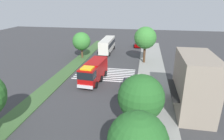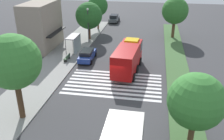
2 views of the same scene
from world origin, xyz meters
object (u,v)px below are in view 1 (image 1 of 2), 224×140
at_px(sidewalk_tree_far_west, 145,38).
at_px(median_tree_far_west, 82,41).
at_px(bench_near_shelter, 145,87).
at_px(bus_stop_shelter, 146,90).
at_px(fire_truck, 93,71).
at_px(parked_car_mid, 128,86).
at_px(sidewalk_tree_center, 141,97).
at_px(transit_bus, 107,44).
at_px(parked_car_west, 138,44).
at_px(street_lamp, 138,94).

distance_m(sidewalk_tree_far_west, median_tree_far_west, 15.10).
relative_size(bench_near_shelter, median_tree_far_west, 0.26).
bearing_deg(median_tree_far_west, bus_stop_shelter, 38.60).
height_order(fire_truck, parked_car_mid, fire_truck).
relative_size(sidewalk_tree_far_west, sidewalk_tree_center, 1.21).
bearing_deg(parked_car_mid, transit_bus, -163.01).
relative_size(transit_bus, median_tree_far_west, 1.71).
xyz_separation_m(fire_truck, parked_car_west, (-27.78, 6.23, -1.13)).
bearing_deg(bus_stop_shelter, median_tree_far_west, -141.40).
xyz_separation_m(parked_car_mid, transit_bus, (-22.86, -7.84, 1.29)).
height_order(street_lamp, sidewalk_tree_center, sidewalk_tree_center).
relative_size(street_lamp, sidewalk_tree_far_west, 0.74).
bearing_deg(parked_car_west, sidewalk_tree_center, 1.36).
bearing_deg(median_tree_far_west, transit_bus, 143.06).
distance_m(bench_near_shelter, street_lamp, 9.21).
xyz_separation_m(bench_near_shelter, median_tree_far_west, (-15.42, -15.49, 3.55)).
bearing_deg(fire_truck, transit_bus, -170.92).
bearing_deg(fire_truck, street_lamp, 42.05).
xyz_separation_m(transit_bus, median_tree_far_west, (6.56, -4.93, 1.99)).
bearing_deg(parked_car_mid, bench_near_shelter, 106.00).
relative_size(fire_truck, parked_car_mid, 1.78).
bearing_deg(parked_car_mid, sidewalk_tree_far_west, 169.74).
bearing_deg(sidewalk_tree_center, median_tree_far_west, -150.23).
height_order(bus_stop_shelter, sidewalk_tree_center, sidewalk_tree_center).
height_order(street_lamp, sidewalk_tree_far_west, sidewalk_tree_far_west).
xyz_separation_m(parked_car_west, bus_stop_shelter, (33.60, 2.74, 1.02)).
height_order(bench_near_shelter, sidewalk_tree_far_west, sidewalk_tree_far_west).
bearing_deg(sidewalk_tree_center, fire_truck, -146.16).
relative_size(parked_car_mid, street_lamp, 0.82).
xyz_separation_m(fire_truck, street_lamp, (10.45, 8.03, 1.67)).
height_order(parked_car_mid, bench_near_shelter, parked_car_mid).
bearing_deg(street_lamp, sidewalk_tree_center, 10.69).
distance_m(parked_car_west, median_tree_far_west, 19.36).
height_order(fire_truck, sidewalk_tree_center, sidewalk_tree_center).
relative_size(transit_bus, sidewalk_tree_far_west, 1.32).
distance_m(fire_truck, street_lamp, 13.29).
distance_m(bench_near_shelter, median_tree_far_west, 22.15).
height_order(bus_stop_shelter, bench_near_shelter, bus_stop_shelter).
relative_size(fire_truck, street_lamp, 1.46).
bearing_deg(bench_near_shelter, fire_truck, -101.49).
bearing_deg(transit_bus, street_lamp, -162.78).
height_order(transit_bus, sidewalk_tree_center, sidewalk_tree_center).
xyz_separation_m(fire_truck, bus_stop_shelter, (5.82, 8.97, -0.10)).
xyz_separation_m(fire_truck, bench_near_shelter, (1.82, 8.96, -1.40)).
relative_size(parked_car_mid, median_tree_far_west, 0.79).
bearing_deg(bus_stop_shelter, bench_near_shelter, -179.87).
height_order(fire_truck, sidewalk_tree_far_west, sidewalk_tree_far_west).
bearing_deg(bench_near_shelter, street_lamp, -6.12).
bearing_deg(transit_bus, bench_near_shelter, -154.58).
xyz_separation_m(parked_car_mid, sidewalk_tree_center, (9.87, 2.20, 3.51)).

